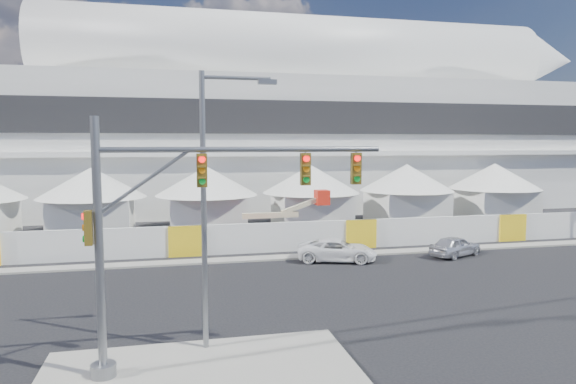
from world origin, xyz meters
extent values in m
plane|color=black|center=(0.00, 0.00, 0.00)|extent=(160.00, 160.00, 0.00)
cube|color=gray|center=(-6.00, -3.00, 0.07)|extent=(10.00, 5.00, 0.15)
cube|color=gray|center=(20.00, 12.50, 0.06)|extent=(80.00, 1.20, 0.12)
cube|color=silver|center=(8.00, 42.00, 7.00)|extent=(80.00, 24.00, 14.00)
cube|color=black|center=(8.00, 29.85, 9.80)|extent=(68.00, 0.30, 3.20)
cube|color=silver|center=(8.00, 29.60, 6.30)|extent=(72.00, 0.80, 0.50)
cylinder|color=silver|center=(8.00, 40.00, 17.78)|extent=(57.60, 8.40, 8.40)
cylinder|color=silver|center=(10.00, 40.00, 17.36)|extent=(51.60, 6.80, 6.80)
cylinder|color=silver|center=(12.00, 40.00, 16.94)|extent=(45.60, 5.20, 5.20)
cone|color=silver|center=(40.80, 40.00, 18.00)|extent=(8.00, 7.60, 7.60)
cube|color=silver|center=(-13.00, 24.00, 1.50)|extent=(6.00, 6.00, 3.00)
cone|color=silver|center=(-13.00, 24.00, 4.20)|extent=(8.40, 8.40, 2.40)
cube|color=silver|center=(-4.00, 24.00, 1.50)|extent=(6.00, 6.00, 3.00)
cone|color=silver|center=(-4.00, 24.00, 4.20)|extent=(8.40, 8.40, 2.40)
cube|color=silver|center=(5.00, 24.00, 1.50)|extent=(6.00, 6.00, 3.00)
cone|color=silver|center=(5.00, 24.00, 4.20)|extent=(8.40, 8.40, 2.40)
cube|color=silver|center=(14.00, 24.00, 1.50)|extent=(6.00, 6.00, 3.00)
cone|color=silver|center=(14.00, 24.00, 4.20)|extent=(8.40, 8.40, 2.40)
cube|color=silver|center=(23.00, 24.00, 1.50)|extent=(6.00, 6.00, 3.00)
cone|color=silver|center=(23.00, 24.00, 4.20)|extent=(8.40, 8.40, 2.40)
cube|color=silver|center=(6.00, 14.50, 1.00)|extent=(70.00, 0.25, 2.00)
imported|color=silver|center=(11.07, 10.65, 0.67)|extent=(3.03, 4.22, 1.33)
imported|color=white|center=(3.16, 11.06, 0.69)|extent=(3.61, 5.39, 1.37)
imported|color=silver|center=(17.66, 17.55, 0.71)|extent=(4.08, 4.17, 1.43)
imported|color=#B5B5BA|center=(-16.96, 18.73, 0.64)|extent=(2.59, 4.68, 1.28)
cylinder|color=gray|center=(-8.96, -2.78, 4.15)|extent=(0.27, 0.27, 7.99)
cylinder|color=gray|center=(-8.96, -2.78, 0.35)|extent=(0.78, 0.78, 0.40)
cylinder|color=gray|center=(-4.48, -2.78, 7.14)|extent=(8.95, 0.18, 0.18)
cube|color=#594714|center=(-5.85, -2.78, 6.50)|extent=(0.32, 0.22, 1.05)
cube|color=#594714|center=(-2.52, -2.78, 6.50)|extent=(0.32, 0.22, 1.05)
cube|color=#594714|center=(-0.78, -2.78, 6.50)|extent=(0.32, 0.22, 1.05)
cube|color=#594714|center=(-9.23, -2.78, 4.81)|extent=(0.22, 0.32, 1.05)
cylinder|color=gray|center=(-5.71, -1.16, 4.96)|extent=(0.19, 0.19, 9.62)
cylinder|color=gray|center=(-4.54, -1.16, 9.56)|extent=(2.35, 0.13, 0.13)
cube|color=gray|center=(-3.47, -1.16, 9.45)|extent=(0.64, 0.27, 0.16)
cube|color=red|center=(-1.21, 16.96, 0.59)|extent=(3.92, 1.82, 1.18)
cube|color=beige|center=(0.08, 16.96, 2.15)|extent=(4.10, 0.49, 0.38)
cube|color=beige|center=(2.45, 16.96, 2.80)|extent=(3.18, 0.41, 1.30)
cube|color=red|center=(3.95, 16.96, 3.33)|extent=(0.99, 0.99, 1.08)
camera|label=1|loc=(-6.74, -18.91, 7.36)|focal=32.00mm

